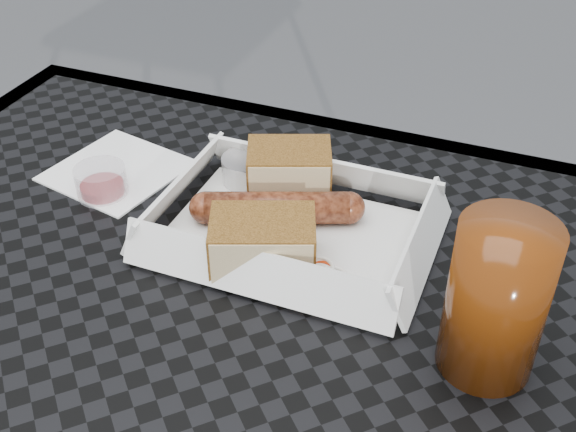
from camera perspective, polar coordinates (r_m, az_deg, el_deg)
The scene contains 10 objects.
patio_table at distance 0.61m, azimuth -8.86°, elevation -15.98°, with size 0.80×0.80×0.74m.
food_tray at distance 0.66m, azimuth 0.32°, elevation -1.48°, with size 0.22×0.15×0.00m, color white.
bratwurst at distance 0.66m, azimuth -0.87°, elevation 0.65°, with size 0.15×0.08×0.03m.
bread_near at distance 0.70m, azimuth 0.09°, elevation 3.55°, with size 0.08×0.06×0.05m, color brown.
bread_far at distance 0.61m, azimuth -2.01°, elevation -2.09°, with size 0.09×0.06×0.05m, color brown.
veg_garnish at distance 0.60m, azimuth 2.84°, elevation -5.23°, with size 0.03×0.03×0.00m.
napkin at distance 0.77m, azimuth -13.36°, elevation 3.52°, with size 0.12×0.12×0.00m, color white.
condiment_cup_sauce at distance 0.73m, azimuth -14.55°, elevation 2.66°, with size 0.05×0.05×0.03m, color maroon.
condiment_cup_empty at distance 0.72m, azimuth -3.28°, elevation 3.57°, with size 0.05×0.05×0.03m, color silver.
drink_glass at distance 0.52m, azimuth 16.15°, elevation -6.42°, with size 0.07×0.07×0.12m, color #512106.
Camera 1 is at (0.22, -0.31, 1.15)m, focal length 45.00 mm.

